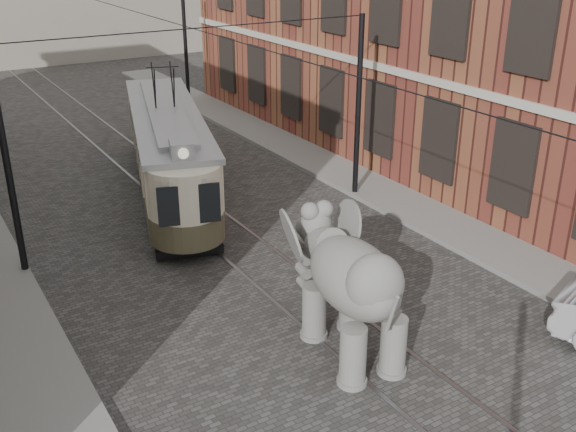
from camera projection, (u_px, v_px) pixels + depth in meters
ground at (329, 318)px, 15.74m from camera, size 120.00×120.00×0.00m
tram_rails at (329, 318)px, 15.73m from camera, size 1.54×80.00×0.02m
sidewalk_right at (507, 255)px, 18.57m from camera, size 2.00×60.00×0.15m
sidewalk_left at (44, 411)px, 12.61m from camera, size 2.00×60.00×0.15m
catenary at (222, 143)px, 18.37m from camera, size 11.00×30.20×6.00m
tram at (167, 131)px, 22.44m from camera, size 5.29×11.09×4.33m
elephant at (353, 295)px, 13.87m from camera, size 3.25×5.03×2.88m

